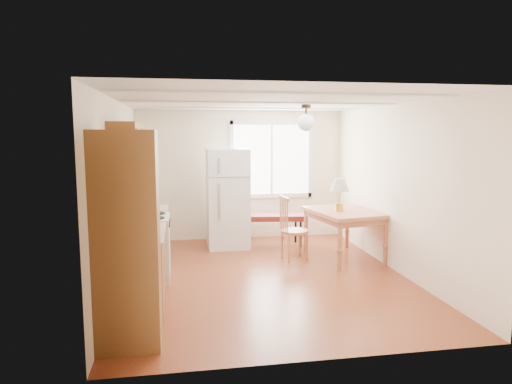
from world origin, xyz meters
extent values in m
cube|color=#602513|center=(0.00, 0.00, 0.00)|extent=(4.60, 5.60, 0.12)
cube|color=white|center=(0.00, 0.00, 2.50)|extent=(4.60, 5.60, 0.12)
cube|color=#F9EAC7|center=(0.00, 2.50, 1.25)|extent=(4.60, 0.10, 2.50)
cube|color=#F9EAC7|center=(0.00, -2.50, 1.25)|extent=(4.60, 0.10, 2.50)
cube|color=#F9EAC7|center=(-2.00, 0.00, 1.25)|extent=(0.10, 5.60, 2.50)
cube|color=#F9EAC7|center=(2.00, 0.00, 1.25)|extent=(0.10, 5.60, 2.50)
cube|color=brown|center=(-1.70, -1.85, 1.05)|extent=(0.60, 0.60, 2.10)
cube|color=brown|center=(-1.70, -0.85, 0.43)|extent=(0.60, 1.10, 0.86)
cube|color=tan|center=(-1.69, -0.85, 0.88)|extent=(0.62, 1.14, 0.04)
cube|color=silver|center=(-1.68, 0.20, 0.45)|extent=(0.65, 0.76, 0.90)
cube|color=brown|center=(-1.70, 0.95, 0.43)|extent=(0.60, 0.60, 0.86)
cube|color=brown|center=(-1.83, -0.15, 1.85)|extent=(0.33, 1.60, 0.70)
cube|color=white|center=(0.60, 2.48, 1.55)|extent=(1.50, 0.02, 1.35)
cylinder|color=black|center=(0.70, 0.40, 2.46)|extent=(0.14, 0.14, 0.06)
cylinder|color=black|center=(0.70, 0.40, 2.36)|extent=(0.03, 0.03, 0.16)
sphere|color=white|center=(0.70, 0.40, 2.22)|extent=(0.26, 0.26, 0.26)
cube|color=silver|center=(-0.33, 1.85, 0.89)|extent=(0.74, 0.74, 1.79)
cube|color=gray|center=(-0.33, 1.48, 1.31)|extent=(0.74, 0.02, 0.02)
cube|color=gray|center=(-0.52, 1.47, 1.07)|extent=(0.03, 0.03, 1.07)
cube|color=#551614|center=(0.43, 1.76, 0.54)|extent=(1.33, 0.65, 0.10)
cylinder|color=black|center=(-0.11, 1.58, 0.25)|extent=(0.04, 0.04, 0.49)
cylinder|color=black|center=(0.96, 1.58, 0.25)|extent=(0.04, 0.04, 0.49)
cylinder|color=black|center=(-0.11, 1.94, 0.25)|extent=(0.04, 0.04, 0.49)
cylinder|color=black|center=(0.96, 1.94, 0.25)|extent=(0.04, 0.04, 0.49)
cube|color=#A66240|center=(1.47, 0.75, 0.78)|extent=(1.18, 1.44, 0.06)
cube|color=#A66240|center=(1.47, 0.75, 0.70)|extent=(1.06, 1.32, 0.10)
cylinder|color=#A66240|center=(1.17, 0.11, 0.37)|extent=(0.07, 0.07, 0.75)
cylinder|color=#A66240|center=(1.98, 0.26, 0.37)|extent=(0.07, 0.07, 0.75)
cylinder|color=#A66240|center=(0.96, 1.24, 0.37)|extent=(0.07, 0.07, 0.75)
cylinder|color=#A66240|center=(1.78, 1.39, 0.37)|extent=(0.07, 0.07, 0.75)
cylinder|color=#A66240|center=(0.65, 0.80, 0.47)|extent=(0.46, 0.46, 0.05)
cylinder|color=#A66240|center=(0.51, 0.63, 0.24)|extent=(0.04, 0.04, 0.47)
cylinder|color=#A66240|center=(0.82, 0.66, 0.24)|extent=(0.04, 0.04, 0.47)
cylinder|color=#A66240|center=(0.47, 0.94, 0.24)|extent=(0.04, 0.04, 0.47)
cylinder|color=#A66240|center=(0.79, 0.97, 0.24)|extent=(0.04, 0.04, 0.47)
cylinder|color=gold|center=(1.38, 0.72, 0.87)|extent=(0.14, 0.14, 0.12)
cylinder|color=gold|center=(1.38, 0.72, 1.03)|extent=(0.02, 0.02, 0.20)
cone|color=silver|center=(1.38, 0.72, 1.23)|extent=(0.30, 0.30, 0.20)
cube|color=black|center=(-1.72, -1.04, 0.94)|extent=(0.23, 0.27, 0.09)
cube|color=black|center=(-1.72, -1.13, 1.14)|extent=(0.20, 0.10, 0.30)
cylinder|color=black|center=(-1.72, -0.98, 1.05)|extent=(0.15, 0.15, 0.13)
cylinder|color=red|center=(-1.82, -0.50, 0.99)|extent=(0.13, 0.13, 0.18)
sphere|color=red|center=(-1.82, -0.50, 1.12)|extent=(0.06, 0.06, 0.06)
camera|label=1|loc=(-1.20, -6.29, 2.07)|focal=32.00mm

